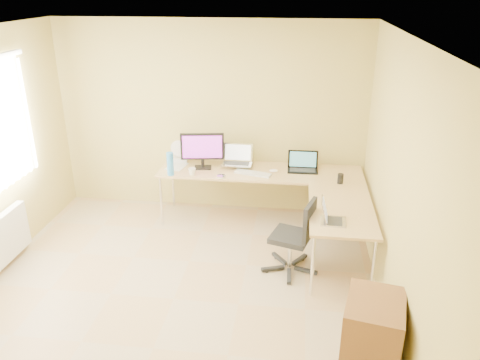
# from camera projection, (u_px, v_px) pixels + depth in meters

# --- Properties ---
(floor) EXTENTS (4.50, 4.50, 0.00)m
(floor) POSITION_uv_depth(u_px,v_px,m) (174.00, 299.00, 4.88)
(floor) COLOR tan
(floor) RESTS_ON ground
(ceiling) EXTENTS (4.50, 4.50, 0.00)m
(ceiling) POSITION_uv_depth(u_px,v_px,m) (156.00, 37.00, 3.88)
(ceiling) COLOR white
(ceiling) RESTS_ON ground
(wall_back) EXTENTS (4.50, 0.00, 4.50)m
(wall_back) POSITION_uv_depth(u_px,v_px,m) (210.00, 118.00, 6.44)
(wall_back) COLOR tan
(wall_back) RESTS_ON ground
(wall_right) EXTENTS (0.00, 4.50, 4.50)m
(wall_right) POSITION_uv_depth(u_px,v_px,m) (400.00, 195.00, 4.14)
(wall_right) COLOR tan
(wall_right) RESTS_ON ground
(desk_main) EXTENTS (2.65, 0.70, 0.73)m
(desk_main) POSITION_uv_depth(u_px,v_px,m) (260.00, 196.00, 6.35)
(desk_main) COLOR tan
(desk_main) RESTS_ON ground
(desk_return) EXTENTS (0.70, 1.30, 0.73)m
(desk_return) POSITION_uv_depth(u_px,v_px,m) (339.00, 237.00, 5.32)
(desk_return) COLOR tan
(desk_return) RESTS_ON ground
(monitor) EXTENTS (0.59, 0.27, 0.48)m
(monitor) POSITION_uv_depth(u_px,v_px,m) (202.00, 151.00, 6.20)
(monitor) COLOR black
(monitor) RESTS_ON desk_main
(book_stack) EXTENTS (0.20, 0.27, 0.04)m
(book_stack) POSITION_uv_depth(u_px,v_px,m) (243.00, 163.00, 6.41)
(book_stack) COLOR #21725A
(book_stack) RESTS_ON desk_main
(laptop_center) EXTENTS (0.39, 0.30, 0.25)m
(laptop_center) POSITION_uv_depth(u_px,v_px,m) (237.00, 155.00, 6.26)
(laptop_center) COLOR silver
(laptop_center) RESTS_ON desk_main
(laptop_black) EXTENTS (0.40, 0.30, 0.25)m
(laptop_black) POSITION_uv_depth(u_px,v_px,m) (303.00, 162.00, 6.16)
(laptop_black) COLOR black
(laptop_black) RESTS_ON desk_main
(keyboard) EXTENTS (0.49, 0.25, 0.02)m
(keyboard) POSITION_uv_depth(u_px,v_px,m) (253.00, 173.00, 6.09)
(keyboard) COLOR silver
(keyboard) RESTS_ON desk_main
(mouse) EXTENTS (0.12, 0.09, 0.04)m
(mouse) POSITION_uv_depth(u_px,v_px,m) (273.00, 171.00, 6.16)
(mouse) COLOR white
(mouse) RESTS_ON desk_main
(mug) EXTENTS (0.13, 0.13, 0.09)m
(mug) POSITION_uv_depth(u_px,v_px,m) (192.00, 171.00, 6.06)
(mug) COLOR white
(mug) RESTS_ON desk_main
(cd_stack) EXTENTS (0.11, 0.11, 0.03)m
(cd_stack) POSITION_uv_depth(u_px,v_px,m) (221.00, 177.00, 5.98)
(cd_stack) COLOR white
(cd_stack) RESTS_ON desk_main
(water_bottle) EXTENTS (0.11, 0.11, 0.30)m
(water_bottle) POSITION_uv_depth(u_px,v_px,m) (170.00, 164.00, 6.01)
(water_bottle) COLOR #3389D7
(water_bottle) RESTS_ON desk_main
(papers) EXTENTS (0.27, 0.35, 0.01)m
(papers) POSITION_uv_depth(u_px,v_px,m) (177.00, 166.00, 6.34)
(papers) COLOR white
(papers) RESTS_ON desk_main
(white_box) EXTENTS (0.21, 0.17, 0.07)m
(white_box) POSITION_uv_depth(u_px,v_px,m) (180.00, 159.00, 6.51)
(white_box) COLOR silver
(white_box) RESTS_ON desk_main
(desk_fan) EXTENTS (0.27, 0.27, 0.28)m
(desk_fan) POSITION_uv_depth(u_px,v_px,m) (180.00, 152.00, 6.47)
(desk_fan) COLOR silver
(desk_fan) RESTS_ON desk_main
(black_cup) EXTENTS (0.07, 0.07, 0.12)m
(black_cup) POSITION_uv_depth(u_px,v_px,m) (340.00, 179.00, 5.80)
(black_cup) COLOR black
(black_cup) RESTS_ON desk_main
(laptop_return) EXTENTS (0.32, 0.25, 0.20)m
(laptop_return) POSITION_uv_depth(u_px,v_px,m) (334.00, 213.00, 4.84)
(laptop_return) COLOR silver
(laptop_return) RESTS_ON desk_return
(office_chair) EXTENTS (0.66, 0.66, 0.88)m
(office_chair) POSITION_uv_depth(u_px,v_px,m) (291.00, 230.00, 5.19)
(office_chair) COLOR black
(office_chair) RESTS_ON ground
(cabinet) EXTENTS (0.54, 0.62, 0.75)m
(cabinet) POSITION_uv_depth(u_px,v_px,m) (371.00, 341.00, 3.80)
(cabinet) COLOR brown
(cabinet) RESTS_ON ground
(radiator) EXTENTS (0.09, 0.80, 0.55)m
(radiator) POSITION_uv_depth(u_px,v_px,m) (5.00, 238.00, 5.35)
(radiator) COLOR white
(radiator) RESTS_ON ground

